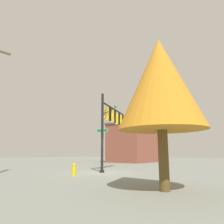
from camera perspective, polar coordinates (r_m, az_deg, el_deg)
name	(u,v)px	position (r m, az deg, el deg)	size (l,w,h in m)	color
ground_plane	(102,173)	(17.20, -2.67, -15.65)	(120.00, 120.00, 0.00)	gray
signal_pole_assembly	(112,120)	(19.73, 0.04, -2.16)	(5.93, 2.44, 6.24)	black
fire_hydrant	(74,170)	(14.66, -10.04, -14.73)	(0.33, 0.24, 0.83)	#DFBC0B
tree_near	(160,83)	(9.47, 12.58, 7.40)	(3.62, 3.62, 6.40)	brown
brick_building	(133,143)	(36.85, 5.48, -8.05)	(7.75, 6.24, 6.38)	brown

